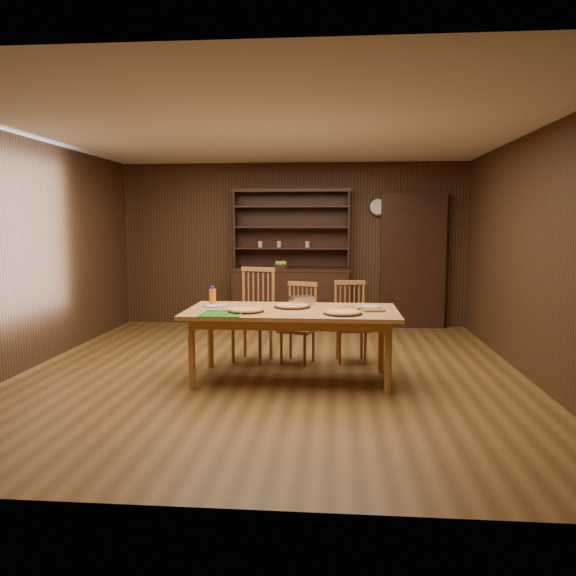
# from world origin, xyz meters

# --- Properties ---
(floor) EXTENTS (6.00, 6.00, 0.00)m
(floor) POSITION_xyz_m (0.00, 0.00, 0.00)
(floor) COLOR brown
(floor) RESTS_ON ground
(room_shell) EXTENTS (6.00, 6.00, 6.00)m
(room_shell) POSITION_xyz_m (0.00, 0.00, 1.58)
(room_shell) COLOR silver
(room_shell) RESTS_ON floor
(china_hutch) EXTENTS (1.84, 0.52, 2.17)m
(china_hutch) POSITION_xyz_m (-0.00, 2.75, 0.60)
(china_hutch) COLOR black
(china_hutch) RESTS_ON floor
(doorway) EXTENTS (1.00, 0.18, 2.10)m
(doorway) POSITION_xyz_m (1.90, 2.90, 1.05)
(doorway) COLOR black
(doorway) RESTS_ON floor
(wall_clock) EXTENTS (0.30, 0.05, 0.30)m
(wall_clock) POSITION_xyz_m (1.35, 2.96, 1.90)
(wall_clock) COLOR black
(wall_clock) RESTS_ON room_shell
(dining_table) EXTENTS (2.19, 1.09, 0.75)m
(dining_table) POSITION_xyz_m (0.25, -0.28, 0.68)
(dining_table) COLOR #C38C43
(dining_table) RESTS_ON floor
(chair_left) EXTENTS (0.56, 0.55, 1.11)m
(chair_left) POSITION_xyz_m (-0.26, 0.57, 0.59)
(chair_left) COLOR #A16837
(chair_left) RESTS_ON floor
(chair_center) EXTENTS (0.49, 0.47, 0.95)m
(chair_center) POSITION_xyz_m (0.28, 0.52, 0.50)
(chair_center) COLOR #A16837
(chair_center) RESTS_ON floor
(chair_right) EXTENTS (0.43, 0.42, 0.96)m
(chair_right) POSITION_xyz_m (0.88, 0.62, 0.51)
(chair_right) COLOR #A16837
(chair_right) RESTS_ON floor
(pizza_left) EXTENTS (0.37, 0.37, 0.04)m
(pizza_left) POSITION_xyz_m (-0.20, -0.48, 0.77)
(pizza_left) COLOR black
(pizza_left) RESTS_ON dining_table
(pizza_right) EXTENTS (0.39, 0.39, 0.04)m
(pizza_right) POSITION_xyz_m (0.77, -0.54, 0.77)
(pizza_right) COLOR black
(pizza_right) RESTS_ON dining_table
(pizza_center) EXTENTS (0.39, 0.39, 0.04)m
(pizza_center) POSITION_xyz_m (0.24, -0.14, 0.77)
(pizza_center) COLOR black
(pizza_center) RESTS_ON dining_table
(cooling_rack) EXTENTS (0.45, 0.45, 0.02)m
(cooling_rack) POSITION_xyz_m (-0.41, -0.66, 0.76)
(cooling_rack) COLOR #0DAC26
(cooling_rack) RESTS_ON dining_table
(plate_left) EXTENTS (0.26, 0.26, 0.02)m
(plate_left) POSITION_xyz_m (-0.59, -0.14, 0.76)
(plate_left) COLOR beige
(plate_left) RESTS_ON dining_table
(plate_right) EXTENTS (0.25, 0.25, 0.02)m
(plate_right) POSITION_xyz_m (1.05, -0.06, 0.76)
(plate_right) COLOR beige
(plate_right) RESTS_ON dining_table
(foil_dish) EXTENTS (0.29, 0.26, 0.10)m
(foil_dish) POSITION_xyz_m (0.33, 0.06, 0.80)
(foil_dish) COLOR silver
(foil_dish) RESTS_ON dining_table
(juice_bottle) EXTENTS (0.07, 0.07, 0.21)m
(juice_bottle) POSITION_xyz_m (-0.64, -0.06, 0.85)
(juice_bottle) COLOR orange
(juice_bottle) RESTS_ON dining_table
(pot_holder_a) EXTENTS (0.26, 0.26, 0.02)m
(pot_holder_a) POSITION_xyz_m (1.08, -0.29, 0.76)
(pot_holder_a) COLOR #AC1913
(pot_holder_a) RESTS_ON dining_table
(pot_holder_b) EXTENTS (0.28, 0.28, 0.02)m
(pot_holder_b) POSITION_xyz_m (0.86, -0.18, 0.76)
(pot_holder_b) COLOR #AC1913
(pot_holder_b) RESTS_ON dining_table
(fruit_bowl) EXTENTS (0.31, 0.31, 0.12)m
(fruit_bowl) POSITION_xyz_m (-0.16, 2.69, 0.98)
(fruit_bowl) COLOR black
(fruit_bowl) RESTS_ON china_hutch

